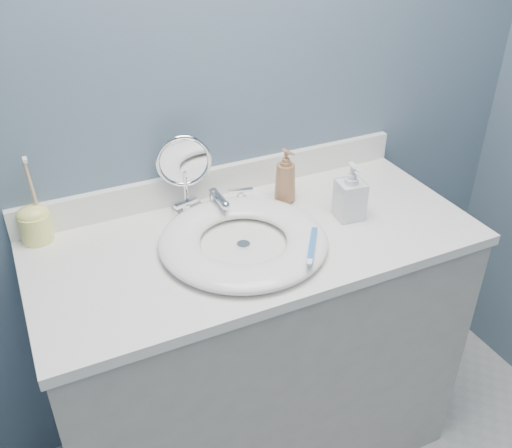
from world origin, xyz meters
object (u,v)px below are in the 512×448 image
makeup_mirror (184,170)px  soap_bottle_clear (351,191)px  soap_bottle_amber (285,176)px  toothbrush_holder (35,222)px

makeup_mirror → soap_bottle_clear: makeup_mirror is taller
soap_bottle_amber → toothbrush_holder: bearing=156.4°
toothbrush_holder → makeup_mirror: bearing=-2.4°
makeup_mirror → soap_bottle_amber: 0.30m
soap_bottle_amber → soap_bottle_clear: 0.20m
makeup_mirror → soap_bottle_clear: 0.47m
soap_bottle_amber → makeup_mirror: bearing=148.5°
soap_bottle_amber → soap_bottle_clear: size_ratio=1.00×
soap_bottle_clear → toothbrush_holder: 0.86m
makeup_mirror → toothbrush_holder: (-0.42, 0.02, -0.07)m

